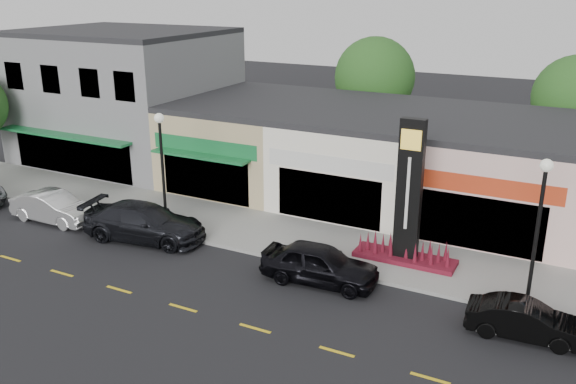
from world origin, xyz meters
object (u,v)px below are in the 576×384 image
Objects in this scene: lamp_west_near at (162,160)px; car_white_van at (54,207)px; car_dark_sedan at (144,222)px; car_black_conv at (526,320)px; car_black_sedan at (320,264)px; lamp_east_near at (539,220)px; pylon_sign at (408,213)px.

lamp_west_near is 6.44m from car_white_van.
car_black_conv is (16.40, -0.65, -0.20)m from car_dark_sedan.
car_black_conv is at bearing -97.04° from car_black_sedan.
lamp_east_near is 16.51m from car_dark_sedan.
lamp_east_near is at bearing 0.74° from car_black_conv.
car_dark_sedan reaches higher than car_black_sedan.
lamp_west_near is 16.00m from lamp_east_near.
pylon_sign is at bearing 161.25° from lamp_east_near.
lamp_west_near is 9.06m from car_black_sedan.
lamp_east_near is 8.06m from car_black_sedan.
car_dark_sedan is (-16.25, -1.23, -2.65)m from lamp_east_near.
lamp_west_near is 1.19× the size of car_black_sedan.
lamp_east_near is at bearing -86.98° from car_white_van.
lamp_east_near reaches higher than car_dark_sedan.
car_white_van is 21.77m from car_black_conv.
pylon_sign is 1.30× the size of car_black_sedan.
car_black_sedan reaches higher than car_white_van.
lamp_east_near is at bearing -94.59° from car_dark_sedan.
pylon_sign reaches higher than car_dark_sedan.
car_black_conv is (16.15, -1.88, -2.85)m from lamp_west_near.
car_dark_sedan is at bearing 83.83° from car_black_conv.
pylon_sign is at bearing 51.34° from car_black_conv.
lamp_west_near is 0.96× the size of car_dark_sedan.
car_white_van is at bearing -175.91° from lamp_east_near.
car_dark_sedan is at bearing -101.41° from lamp_west_near.
car_white_van is 14.16m from car_black_sedan.
lamp_west_near is 1.45× the size of car_black_conv.
car_dark_sedan is (-11.25, -2.93, -1.45)m from pylon_sign.
lamp_east_near is at bearing 0.00° from lamp_west_near.
pylon_sign is (-5.00, 1.70, -1.20)m from lamp_east_near.
pylon_sign reaches higher than car_black_conv.
lamp_west_near is at bearing 79.46° from car_black_conv.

